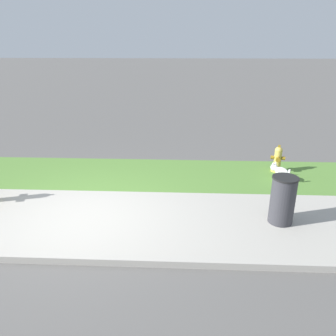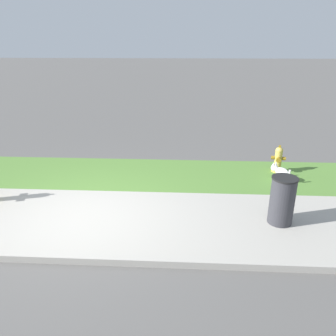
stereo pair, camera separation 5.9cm
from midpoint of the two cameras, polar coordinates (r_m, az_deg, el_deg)
ground_plane at (r=6.56m, az=-14.63°, el=-8.50°), size 120.00×120.00×0.00m
sidewalk_pavement at (r=6.56m, az=-14.63°, el=-8.46°), size 18.00×2.45×0.01m
grass_verge at (r=8.56m, az=-10.18°, el=-0.85°), size 18.00×2.17×0.01m
street_curb at (r=5.51m, az=-18.72°, el=-14.59°), size 18.00×0.16×0.12m
fire_hydrant_across_street at (r=8.87m, az=18.82°, el=1.43°), size 0.37×0.34×0.71m
small_white_dog at (r=8.35m, az=19.17°, el=-0.59°), size 0.42×0.49×0.43m
trash_bin at (r=6.37m, az=19.50°, el=-5.37°), size 0.47×0.47×0.92m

